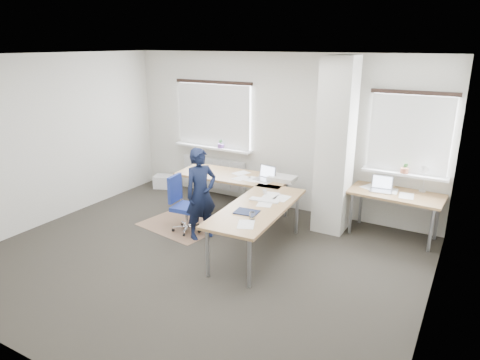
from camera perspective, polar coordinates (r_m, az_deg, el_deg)
The scene contains 8 objects.
ground at distance 6.26m, azimuth -5.60°, elevation -10.36°, with size 6.00×6.00×0.00m, color black.
room_shell at distance 5.92m, azimuth -2.12°, elevation 6.11°, with size 6.04×5.04×2.82m.
floor_mat at distance 7.39m, azimuth -7.48°, elevation -5.81°, with size 1.29×1.09×0.01m, color brown.
white_crate at distance 9.24m, azimuth -9.94°, elevation -0.20°, with size 0.44×0.31×0.27m, color white.
desk_main at distance 6.81m, azimuth 0.92°, elevation -1.52°, with size 2.55×2.62×0.96m.
desk_side at distance 7.07m, azimuth 20.10°, elevation -1.98°, with size 1.44×0.78×1.22m.
task_chair at distance 7.06m, azimuth -7.37°, elevation -4.73°, with size 0.50×0.50×0.92m.
person at distance 6.63m, azimuth -5.23°, elevation -1.86°, with size 0.53×0.35×1.45m, color black.
Camera 1 is at (3.25, -4.47, 2.95)m, focal length 32.00 mm.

